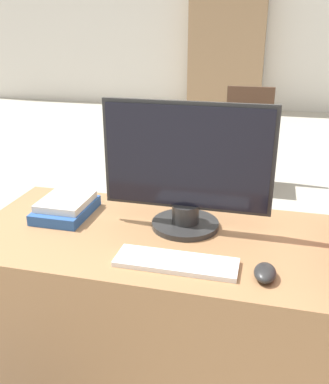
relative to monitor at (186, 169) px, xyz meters
The scene contains 8 objects.
wall_back 6.58m from the monitor, 90.86° to the left, with size 12.00×0.06×2.80m.
desk 0.63m from the monitor, 138.75° to the right, with size 1.30×0.65×0.78m.
monitor is the anchor object (origin of this frame).
keyboard 0.34m from the monitor, 84.64° to the right, with size 0.38×0.12×0.02m.
mouse 0.45m from the monitor, 43.55° to the right, with size 0.07×0.10×0.04m.
book_stack 0.51m from the monitor, behind, with size 0.19×0.26×0.07m.
far_chair 2.68m from the monitor, 88.43° to the left, with size 0.44×0.44×0.92m.
bookshelf_far 6.35m from the monitor, 95.14° to the left, with size 1.28×0.32×1.99m.
Camera 1 is at (0.37, -0.98, 1.48)m, focal length 40.00 mm.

